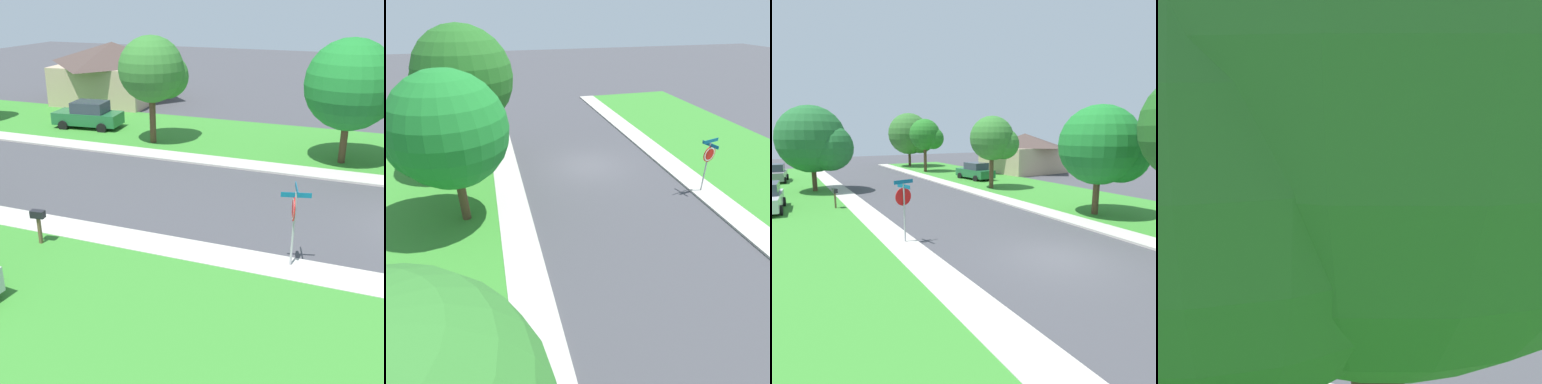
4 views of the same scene
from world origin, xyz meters
The scene contains 15 objects.
ground_plane centered at (0.00, 0.00, 0.00)m, with size 120.00×120.00×0.00m, color #424247.
sidewalk_east centered at (4.70, 12.00, 0.05)m, with size 1.40×56.00×0.10m, color #B7B2A8.
lawn_east centered at (9.40, 12.00, 0.04)m, with size 8.00×56.00×0.08m, color #38842D.
sidewalk_west centered at (-4.70, 12.00, 0.05)m, with size 1.40×56.00×0.10m, color #B7B2A8.
lawn_west centered at (-9.40, 12.00, 0.04)m, with size 8.00×56.00×0.08m, color #38842D.
stop_sign_far_corner centered at (-4.50, 4.47, 1.89)m, with size 0.90×0.90×2.77m.
car_grey_near_corner centered at (-9.22, 27.54, 0.87)m, with size 2.37×4.46×1.76m.
car_green_across_road centered at (8.33, 19.76, 0.87)m, with size 2.36×4.46×1.76m.
tree_sidewalk_far centered at (6.97, 3.68, 3.88)m, with size 4.78×4.44×6.25m.
tree_sidewalk_mid centered at (6.89, 14.29, 4.11)m, with size 3.93×3.65×6.07m.
tree_across_right centered at (7.53, 35.23, 4.35)m, with size 6.00×5.58×7.32m.
tree_sidewalk_near centered at (6.78, 28.26, 4.35)m, with size 3.92×3.65×6.30m.
tree_corner_large centered at (-6.18, 19.94, 4.03)m, with size 5.64×5.24×6.82m.
house_right_setback centered at (17.05, 22.75, 2.38)m, with size 9.55×8.44×4.60m.
mailbox centered at (-6.05, 12.80, 1.01)m, with size 0.31×0.51×1.31m.
Camera 3 is at (-9.05, -8.78, 4.71)m, focal length 31.28 mm.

